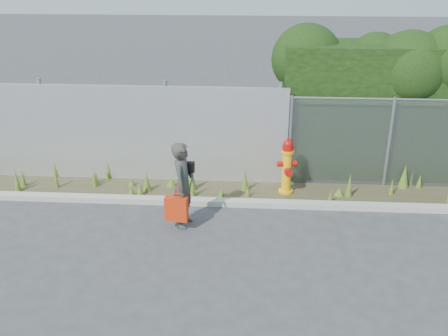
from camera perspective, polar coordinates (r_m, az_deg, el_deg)
ground at (r=8.81m, az=1.36°, el=-9.61°), size 80.00×80.00×0.00m
curb at (r=10.34m, az=1.81°, el=-4.00°), size 16.00×0.22×0.12m
weed_strip at (r=10.92m, az=2.72°, el=-2.02°), size 16.00×1.29×0.54m
corrugated_fence at (r=11.60m, az=-14.17°, el=3.90°), size 8.50×0.21×2.30m
chainlink_fence at (r=11.75m, az=23.30°, el=2.58°), size 6.50×0.07×2.05m
hedge at (r=12.49m, az=23.66°, el=8.35°), size 7.59×2.09×3.87m
fire_hydrant at (r=10.73m, az=7.20°, el=0.11°), size 0.42×0.38×1.27m
woman at (r=9.32m, az=-4.68°, el=-1.93°), size 0.48×0.66×1.66m
red_tote_bag at (r=9.30m, az=-5.46°, el=-4.67°), size 0.42×0.16×0.55m
black_shoulder_bag at (r=9.27m, az=-4.21°, el=0.12°), size 0.26×0.11×0.20m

